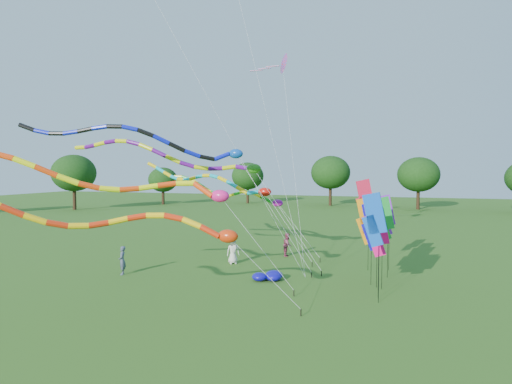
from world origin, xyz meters
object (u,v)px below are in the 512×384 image
(blue_nylon_heap, at_px, (271,277))
(person_c, at_px, (288,245))
(person_b, at_px, (122,260))
(person_a, at_px, (233,251))
(tube_kite_orange, at_px, (119,181))
(tube_kite_red, at_px, (127,222))

(blue_nylon_heap, distance_m, person_c, 6.80)
(person_b, bearing_deg, person_a, 101.16)
(tube_kite_orange, relative_size, person_c, 8.58)
(person_a, bearing_deg, person_b, -168.52)
(person_b, bearing_deg, tube_kite_orange, 3.08)
(tube_kite_red, distance_m, blue_nylon_heap, 9.31)
(tube_kite_orange, relative_size, person_b, 8.52)
(tube_kite_orange, xyz_separation_m, person_a, (2.05, 9.01, -4.68))
(tube_kite_red, bearing_deg, person_b, 102.02)
(blue_nylon_heap, bearing_deg, person_c, 95.55)
(tube_kite_orange, bearing_deg, person_c, 44.83)
(blue_nylon_heap, relative_size, person_a, 0.98)
(blue_nylon_heap, bearing_deg, tube_kite_orange, -134.69)
(tube_kite_red, xyz_separation_m, person_c, (2.97, 14.46, -3.18))
(person_a, relative_size, person_b, 1.00)
(blue_nylon_heap, distance_m, person_b, 8.59)
(tube_kite_red, height_order, tube_kite_orange, tube_kite_orange)
(tube_kite_orange, xyz_separation_m, person_b, (-3.00, 4.44, -4.69))
(blue_nylon_heap, xyz_separation_m, person_c, (-0.66, 6.75, 0.56))
(tube_kite_red, height_order, person_c, tube_kite_red)
(person_c, bearing_deg, tube_kite_red, 164.78)
(person_a, xyz_separation_m, person_c, (2.79, 3.30, -0.01))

